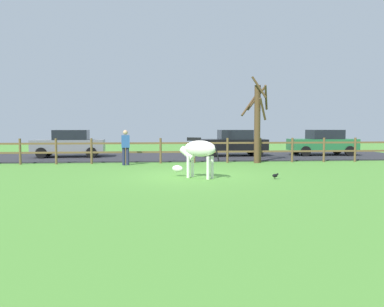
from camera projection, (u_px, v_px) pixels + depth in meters
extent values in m
plane|color=#549338|center=(191.00, 176.00, 14.25)|extent=(60.00, 60.00, 0.00)
cube|color=#2D2D33|center=(177.00, 156.00, 23.49)|extent=(28.00, 7.40, 0.05)
cylinder|color=brown|center=(20.00, 152.00, 18.46)|extent=(0.11, 0.11, 1.24)
cylinder|color=brown|center=(56.00, 151.00, 18.61)|extent=(0.11, 0.11, 1.24)
cylinder|color=brown|center=(91.00, 151.00, 18.77)|extent=(0.11, 0.11, 1.24)
cylinder|color=brown|center=(126.00, 151.00, 18.92)|extent=(0.11, 0.11, 1.24)
cylinder|color=brown|center=(161.00, 151.00, 19.08)|extent=(0.11, 0.11, 1.24)
cylinder|color=brown|center=(194.00, 151.00, 19.23)|extent=(0.11, 0.11, 1.24)
cylinder|color=brown|center=(227.00, 150.00, 19.39)|extent=(0.11, 0.11, 1.24)
cylinder|color=brown|center=(260.00, 150.00, 19.54)|extent=(0.11, 0.11, 1.24)
cylinder|color=brown|center=(292.00, 150.00, 19.69)|extent=(0.11, 0.11, 1.24)
cylinder|color=brown|center=(324.00, 150.00, 19.85)|extent=(0.11, 0.11, 1.24)
cylinder|color=brown|center=(355.00, 150.00, 20.00)|extent=(0.11, 0.11, 1.24)
cube|color=brown|center=(177.00, 152.00, 19.16)|extent=(21.56, 0.06, 0.09)
cube|color=brown|center=(177.00, 143.00, 19.13)|extent=(21.56, 0.06, 0.09)
cylinder|color=#513A23|center=(257.00, 124.00, 19.24)|extent=(0.30, 0.30, 3.82)
cylinder|color=#513A23|center=(259.00, 87.00, 18.79)|extent=(0.76, 0.16, 1.06)
cylinder|color=#513A23|center=(263.00, 109.00, 19.02)|extent=(0.52, 0.57, 1.08)
cylinder|color=#513A23|center=(250.00, 104.00, 19.61)|extent=(1.04, 0.68, 1.22)
cylinder|color=#513A23|center=(256.00, 99.00, 19.59)|extent=(0.95, 0.19, 1.21)
cylinder|color=#513A23|center=(266.00, 98.00, 19.05)|extent=(0.42, 0.88, 1.17)
ellipsoid|color=white|center=(200.00, 149.00, 13.48)|extent=(1.28, 1.14, 0.56)
cylinder|color=white|center=(188.00, 167.00, 13.62)|extent=(0.11, 0.11, 0.78)
cylinder|color=white|center=(192.00, 166.00, 13.86)|extent=(0.11, 0.11, 0.78)
cylinder|color=white|center=(208.00, 168.00, 13.20)|extent=(0.11, 0.11, 0.78)
cylinder|color=white|center=(212.00, 167.00, 13.43)|extent=(0.11, 0.11, 0.78)
cylinder|color=white|center=(187.00, 153.00, 13.78)|extent=(0.61, 0.55, 0.51)
ellipsoid|color=white|center=(178.00, 169.00, 14.04)|extent=(0.47, 0.43, 0.24)
cube|color=black|center=(194.00, 139.00, 13.60)|extent=(0.47, 0.37, 0.12)
cylinder|color=black|center=(217.00, 154.00, 13.14)|extent=(0.18, 0.16, 0.54)
cylinder|color=black|center=(275.00, 178.00, 13.31)|extent=(0.01, 0.01, 0.06)
cylinder|color=black|center=(275.00, 178.00, 13.27)|extent=(0.01, 0.01, 0.06)
ellipsoid|color=black|center=(275.00, 176.00, 13.29)|extent=(0.18, 0.10, 0.12)
sphere|color=black|center=(277.00, 174.00, 13.29)|extent=(0.07, 0.07, 0.07)
cube|color=black|center=(232.00, 145.00, 23.39)|extent=(4.02, 1.74, 0.70)
cube|color=black|center=(235.00, 135.00, 23.36)|extent=(1.91, 1.58, 0.56)
cylinder|color=black|center=(212.00, 152.00, 22.43)|extent=(0.60, 0.19, 0.60)
cylinder|color=black|center=(208.00, 150.00, 24.12)|extent=(0.60, 0.19, 0.60)
cylinder|color=black|center=(258.00, 152.00, 22.71)|extent=(0.60, 0.19, 0.60)
cylinder|color=black|center=(251.00, 150.00, 24.40)|extent=(0.60, 0.19, 0.60)
cube|color=slate|center=(69.00, 146.00, 22.50)|extent=(4.09, 1.92, 0.70)
cube|color=black|center=(71.00, 135.00, 22.48)|extent=(1.98, 1.67, 0.56)
cylinder|color=black|center=(41.00, 153.00, 21.49)|extent=(0.61, 0.21, 0.60)
cylinder|color=black|center=(48.00, 151.00, 23.17)|extent=(0.61, 0.21, 0.60)
cylinder|color=black|center=(91.00, 153.00, 21.89)|extent=(0.61, 0.21, 0.60)
cylinder|color=black|center=(94.00, 151.00, 23.56)|extent=(0.61, 0.21, 0.60)
cube|color=#236B38|center=(322.00, 145.00, 24.02)|extent=(4.03, 1.77, 0.70)
cube|color=black|center=(325.00, 134.00, 23.99)|extent=(1.93, 1.60, 0.56)
cylinder|color=black|center=(306.00, 151.00, 23.09)|extent=(0.60, 0.19, 0.60)
cylinder|color=black|center=(296.00, 150.00, 24.79)|extent=(0.60, 0.19, 0.60)
cylinder|color=black|center=(350.00, 151.00, 23.30)|extent=(0.60, 0.19, 0.60)
cylinder|color=black|center=(337.00, 149.00, 24.99)|extent=(0.60, 0.19, 0.60)
cylinder|color=#232847|center=(124.00, 156.00, 18.12)|extent=(0.14, 0.14, 0.82)
cylinder|color=#232847|center=(128.00, 156.00, 18.16)|extent=(0.14, 0.14, 0.82)
cube|color=#2D569E|center=(126.00, 141.00, 18.09)|extent=(0.39, 0.27, 0.58)
sphere|color=tan|center=(125.00, 132.00, 18.07)|extent=(0.22, 0.22, 0.22)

